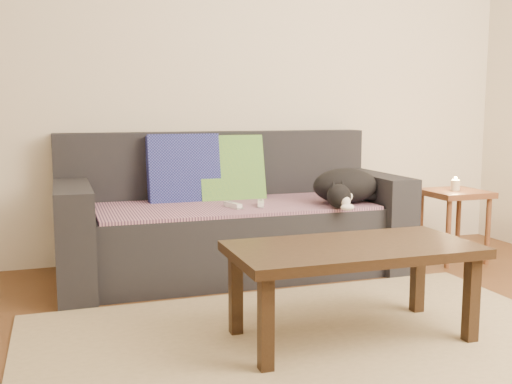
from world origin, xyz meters
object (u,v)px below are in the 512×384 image
(wii_remote_a, at_px, (233,205))
(coffee_table, at_px, (352,257))
(cat, at_px, (345,187))
(wii_remote_b, at_px, (261,204))
(side_table, at_px, (455,203))
(sofa, at_px, (230,222))

(wii_remote_a, xyz_separation_m, coffee_table, (0.23, -1.07, -0.08))
(cat, distance_m, wii_remote_a, 0.71)
(cat, relative_size, wii_remote_b, 3.45)
(side_table, bearing_deg, wii_remote_a, 179.11)
(sofa, bearing_deg, wii_remote_b, -57.45)
(cat, xyz_separation_m, wii_remote_b, (-0.52, 0.08, -0.09))
(wii_remote_a, bearing_deg, sofa, -26.90)
(cat, height_order, coffee_table, cat)
(wii_remote_b, bearing_deg, side_table, -71.96)
(sofa, relative_size, wii_remote_a, 14.00)
(cat, xyz_separation_m, coffee_table, (-0.47, -1.00, -0.17))
(wii_remote_b, height_order, coffee_table, wii_remote_b)
(side_table, bearing_deg, cat, -176.83)
(sofa, relative_size, wii_remote_b, 14.00)
(sofa, height_order, coffee_table, sofa)
(wii_remote_b, xyz_separation_m, coffee_table, (0.06, -1.08, -0.08))
(side_table, bearing_deg, coffee_table, -141.34)
(wii_remote_a, distance_m, side_table, 1.54)
(sofa, relative_size, cat, 4.05)
(sofa, distance_m, wii_remote_a, 0.27)
(cat, distance_m, coffee_table, 1.11)
(wii_remote_a, height_order, coffee_table, wii_remote_a)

